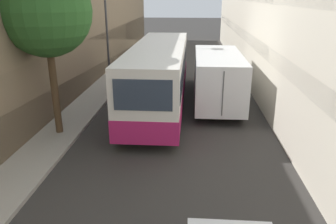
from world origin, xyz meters
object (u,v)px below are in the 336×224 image
at_px(bus, 159,75).
at_px(panel_van, 163,49).
at_px(street_tree_left, 45,11).
at_px(box_truck, 216,73).

distance_m(bus, panel_van, 12.46).
height_order(panel_van, street_tree_left, street_tree_left).
height_order(bus, panel_van, bus).
bearing_deg(street_tree_left, bus, 46.60).
bearing_deg(bus, panel_van, 94.38).
bearing_deg(box_truck, panel_van, 109.65).
xyz_separation_m(bus, street_tree_left, (-3.80, -4.01, 3.26)).
distance_m(bus, box_truck, 3.30).
xyz_separation_m(bus, panel_van, (-0.95, 12.41, -0.59)).
xyz_separation_m(box_truck, street_tree_left, (-6.78, -5.40, 3.45)).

